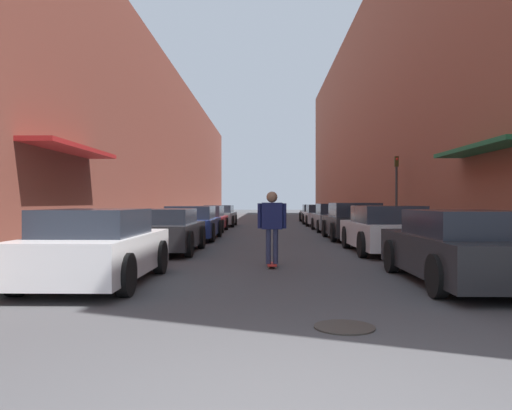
# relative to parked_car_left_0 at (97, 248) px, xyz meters

# --- Properties ---
(ground) EXTENTS (132.95, 132.95, 0.00)m
(ground) POSITION_rel_parked_car_left_0_xyz_m (3.22, 18.47, -0.64)
(ground) COLOR #424244
(curb_strip_left) EXTENTS (1.80, 60.43, 0.12)m
(curb_strip_left) POSITION_rel_parked_car_left_0_xyz_m (-1.86, 24.52, -0.58)
(curb_strip_left) COLOR gray
(curb_strip_left) RESTS_ON ground
(curb_strip_right) EXTENTS (1.80, 60.43, 0.12)m
(curb_strip_right) POSITION_rel_parked_car_left_0_xyz_m (8.31, 24.52, -0.58)
(curb_strip_right) COLOR gray
(curb_strip_right) RESTS_ON ground
(building_row_left) EXTENTS (4.90, 60.43, 9.86)m
(building_row_left) POSITION_rel_parked_car_left_0_xyz_m (-4.76, 24.51, 4.29)
(building_row_left) COLOR brown
(building_row_left) RESTS_ON ground
(building_row_right) EXTENTS (4.90, 60.43, 14.52)m
(building_row_right) POSITION_rel_parked_car_left_0_xyz_m (11.21, 24.51, 6.62)
(building_row_right) COLOR brown
(building_row_right) RESTS_ON ground
(parked_car_left_0) EXTENTS (1.87, 3.96, 1.32)m
(parked_car_left_0) POSITION_rel_parked_car_left_0_xyz_m (0.00, 0.00, 0.00)
(parked_car_left_0) COLOR silver
(parked_car_left_0) RESTS_ON ground
(parked_car_left_1) EXTENTS (1.97, 4.05, 1.25)m
(parked_car_left_1) POSITION_rel_parked_car_left_0_xyz_m (0.07, 5.44, -0.02)
(parked_car_left_1) COLOR #232326
(parked_car_left_1) RESTS_ON ground
(parked_car_left_2) EXTENTS (2.01, 4.39, 1.29)m
(parked_car_left_2) POSITION_rel_parked_car_left_0_xyz_m (0.11, 10.39, -0.01)
(parked_car_left_2) COLOR navy
(parked_car_left_2) RESTS_ON ground
(parked_car_left_3) EXTENTS (1.92, 4.33, 1.25)m
(parked_car_left_3) POSITION_rel_parked_car_left_0_xyz_m (0.03, 15.61, -0.04)
(parked_car_left_3) COLOR maroon
(parked_car_left_3) RESTS_ON ground
(parked_car_left_4) EXTENTS (1.91, 4.28, 1.25)m
(parked_car_left_4) POSITION_rel_parked_car_left_0_xyz_m (0.17, 20.97, -0.03)
(parked_car_left_4) COLOR gray
(parked_car_left_4) RESTS_ON ground
(parked_car_right_0) EXTENTS (1.93, 4.43, 1.30)m
(parked_car_right_0) POSITION_rel_parked_car_left_0_xyz_m (6.42, 0.12, -0.01)
(parked_car_right_0) COLOR #232326
(parked_car_right_0) RESTS_ON ground
(parked_car_right_1) EXTENTS (1.98, 4.30, 1.34)m
(parked_car_right_1) POSITION_rel_parked_car_left_0_xyz_m (6.37, 5.50, 0.01)
(parked_car_right_1) COLOR silver
(parked_car_right_1) RESTS_ON ground
(parked_car_right_2) EXTENTS (2.05, 4.24, 1.41)m
(parked_car_right_2) POSITION_rel_parked_car_left_0_xyz_m (6.34, 10.54, 0.04)
(parked_car_right_2) COLOR #232326
(parked_car_right_2) RESTS_ON ground
(parked_car_right_3) EXTENTS (1.86, 4.60, 1.37)m
(parked_car_right_3) POSITION_rel_parked_car_left_0_xyz_m (6.28, 15.96, 0.01)
(parked_car_right_3) COLOR gray
(parked_car_right_3) RESTS_ON ground
(parked_car_right_4) EXTENTS (2.05, 4.17, 1.28)m
(parked_car_right_4) POSITION_rel_parked_car_left_0_xyz_m (6.32, 21.90, -0.02)
(parked_car_right_4) COLOR #B7B7BC
(parked_car_right_4) RESTS_ON ground
(parked_car_right_5) EXTENTS (2.09, 4.36, 1.26)m
(parked_car_right_5) POSITION_rel_parked_car_left_0_xyz_m (6.46, 26.84, -0.02)
(parked_car_right_5) COLOR #515459
(parked_car_right_5) RESTS_ON ground
(skateboarder) EXTENTS (0.64, 0.78, 1.68)m
(skateboarder) POSITION_rel_parked_car_left_0_xyz_m (3.11, 2.34, 0.39)
(skateboarder) COLOR #B2231E
(skateboarder) RESTS_ON ground
(manhole_cover) EXTENTS (0.70, 0.70, 0.02)m
(manhole_cover) POSITION_rel_parked_car_left_0_xyz_m (3.89, -2.99, -0.63)
(manhole_cover) COLOR #332D28
(manhole_cover) RESTS_ON ground
(traffic_light) EXTENTS (0.16, 0.22, 3.32)m
(traffic_light) POSITION_rel_parked_car_left_0_xyz_m (8.68, 13.23, 1.54)
(traffic_light) COLOR #2D2D2D
(traffic_light) RESTS_ON curb_strip_right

